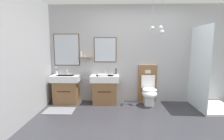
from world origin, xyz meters
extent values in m
cube|color=#2D2D33|center=(0.00, 0.00, -0.05)|extent=(6.00, 4.74, 0.10)
cube|color=#A8A8AA|center=(0.00, 1.71, 1.27)|extent=(4.80, 0.12, 2.54)
cube|color=#4C301E|center=(-1.84, 1.64, 1.39)|extent=(0.68, 0.02, 0.83)
cube|color=silver|center=(-1.84, 1.63, 1.39)|extent=(0.64, 0.01, 0.79)
cube|color=#4C301E|center=(-0.82, 1.64, 1.39)|extent=(0.59, 0.02, 0.65)
cube|color=silver|center=(-0.82, 1.63, 1.39)|extent=(0.55, 0.01, 0.61)
cube|color=brown|center=(-1.33, 1.57, 1.20)|extent=(0.36, 0.14, 0.02)
cylinder|color=silver|center=(-1.45, 1.58, 1.28)|extent=(0.06, 0.06, 0.15)
cone|color=gray|center=(-1.36, 1.57, 1.25)|extent=(0.06, 0.06, 0.08)
cylinder|color=gray|center=(0.55, 1.28, 2.21)|extent=(0.01, 0.01, 0.68)
sphere|color=silver|center=(0.55, 1.28, 1.82)|extent=(0.10, 0.10, 0.10)
cylinder|color=gray|center=(0.31, 1.24, 2.25)|extent=(0.01, 0.01, 0.59)
sphere|color=silver|center=(0.31, 1.24, 1.90)|extent=(0.09, 0.09, 0.09)
cylinder|color=gray|center=(0.32, 1.36, 2.24)|extent=(0.01, 0.01, 0.62)
sphere|color=silver|center=(0.32, 1.36, 1.88)|extent=(0.09, 0.09, 0.09)
cylinder|color=gray|center=(0.53, 1.35, 2.26)|extent=(0.01, 0.01, 0.57)
sphere|color=silver|center=(0.53, 1.35, 1.93)|extent=(0.10, 0.10, 0.10)
cube|color=#A8A8AA|center=(-2.34, 0.00, 1.27)|extent=(0.12, 3.54, 2.54)
cube|color=slate|center=(-1.84, 0.89, 0.01)|extent=(0.68, 0.44, 0.01)
cube|color=brown|center=(-1.84, 1.47, 0.29)|extent=(0.61, 0.40, 0.58)
cube|color=#3B2919|center=(-1.84, 1.26, 0.36)|extent=(0.33, 0.01, 0.02)
cube|color=white|center=(-1.84, 1.47, 0.66)|extent=(0.72, 0.44, 0.16)
cube|color=silver|center=(-1.84, 1.44, 0.73)|extent=(0.45, 0.24, 0.03)
cylinder|color=silver|center=(-1.84, 1.64, 0.80)|extent=(0.03, 0.03, 0.11)
cylinder|color=silver|center=(-1.84, 1.58, 0.85)|extent=(0.02, 0.11, 0.02)
cube|color=brown|center=(-0.82, 1.47, 0.29)|extent=(0.61, 0.40, 0.58)
cube|color=#3B2919|center=(-0.82, 1.26, 0.36)|extent=(0.33, 0.01, 0.02)
cube|color=white|center=(-0.82, 1.47, 0.66)|extent=(0.72, 0.44, 0.16)
cube|color=silver|center=(-0.82, 1.44, 0.73)|extent=(0.45, 0.24, 0.03)
cylinder|color=silver|center=(-0.82, 1.64, 0.80)|extent=(0.03, 0.03, 0.11)
cylinder|color=silver|center=(-0.82, 1.58, 0.85)|extent=(0.02, 0.11, 0.02)
cube|color=brown|center=(0.30, 1.63, 0.50)|extent=(0.48, 0.10, 1.00)
cube|color=silver|center=(0.30, 1.58, 0.82)|extent=(0.15, 0.01, 0.09)
cube|color=white|center=(0.30, 1.37, 0.17)|extent=(0.22, 0.30, 0.34)
ellipsoid|color=white|center=(0.30, 1.29, 0.32)|extent=(0.37, 0.46, 0.24)
torus|color=white|center=(0.30, 1.29, 0.42)|extent=(0.35, 0.35, 0.04)
cube|color=white|center=(0.30, 1.51, 0.57)|extent=(0.35, 0.03, 0.33)
cylinder|color=silver|center=(-2.13, 1.61, 0.79)|extent=(0.07, 0.07, 0.09)
cylinder|color=#2D84DB|center=(-2.11, 1.61, 0.85)|extent=(0.03, 0.02, 0.16)
cube|color=white|center=(-2.12, 1.61, 0.93)|extent=(0.02, 0.02, 0.03)
cylinder|color=#2D84DB|center=(-2.13, 1.62, 0.84)|extent=(0.02, 0.03, 0.16)
cube|color=white|center=(-2.14, 1.61, 0.92)|extent=(0.01, 0.02, 0.03)
cylinder|color=#DB3847|center=(-2.13, 1.60, 0.85)|extent=(0.03, 0.01, 0.17)
cube|color=white|center=(-2.14, 1.60, 0.94)|extent=(0.02, 0.02, 0.03)
cylinder|color=#4C4C51|center=(-0.53, 1.62, 0.83)|extent=(0.06, 0.06, 0.16)
cylinder|color=silver|center=(-0.53, 1.62, 0.92)|extent=(0.02, 0.02, 0.04)
cube|color=white|center=(-0.86, 1.34, 0.77)|extent=(0.22, 0.16, 0.04)
cube|color=white|center=(1.82, 1.14, 0.03)|extent=(0.84, 0.96, 0.05)
cube|color=silver|center=(1.40, 1.14, 1.00)|extent=(0.02, 0.96, 1.90)
camera|label=1|loc=(-0.53, -2.74, 1.50)|focal=26.66mm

